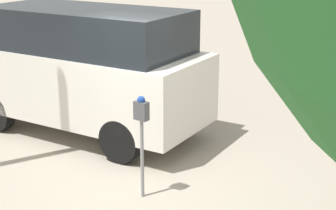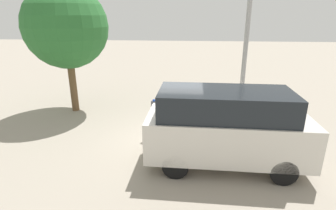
{
  "view_description": "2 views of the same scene",
  "coord_description": "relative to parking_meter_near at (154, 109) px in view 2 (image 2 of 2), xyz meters",
  "views": [
    {
      "loc": [
        -4.08,
        5.9,
        3.48
      ],
      "look_at": [
        -0.2,
        -0.75,
        1.03
      ],
      "focal_mm": 55.0,
      "sensor_mm": 36.0,
      "label": 1
    },
    {
      "loc": [
        0.88,
        -8.49,
        4.34
      ],
      "look_at": [
        0.09,
        0.21,
        1.34
      ],
      "focal_mm": 28.0,
      "sensor_mm": 36.0,
      "label": 2
    }
  ],
  "objects": [
    {
      "name": "ground_plane",
      "position": [
        0.43,
        -0.37,
        -1.1
      ],
      "size": [
        80.0,
        80.0,
        0.0
      ],
      "primitive_type": "plane",
      "color": "gray"
    },
    {
      "name": "parking_meter_near",
      "position": [
        0.0,
        0.0,
        0.0
      ],
      "size": [
        0.21,
        0.13,
        1.5
      ],
      "rotation": [
        0.0,
        0.0,
        -0.1
      ],
      "color": "gray",
      "rests_on": "ground"
    },
    {
      "name": "lamp_post",
      "position": [
        3.35,
        1.54,
        1.35
      ],
      "size": [
        0.44,
        0.44,
        6.76
      ],
      "color": "beige",
      "rests_on": "ground"
    },
    {
      "name": "parked_van",
      "position": [
        2.38,
        -1.7,
        0.16
      ],
      "size": [
        4.71,
        1.97,
        2.35
      ],
      "rotation": [
        0.0,
        0.0,
        -0.01
      ],
      "color": "beige",
      "rests_on": "ground"
    },
    {
      "name": "street_tree",
      "position": [
        -4.2,
        2.59,
        2.75
      ],
      "size": [
        3.64,
        3.64,
        5.69
      ],
      "color": "brown",
      "rests_on": "ground"
    }
  ]
}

